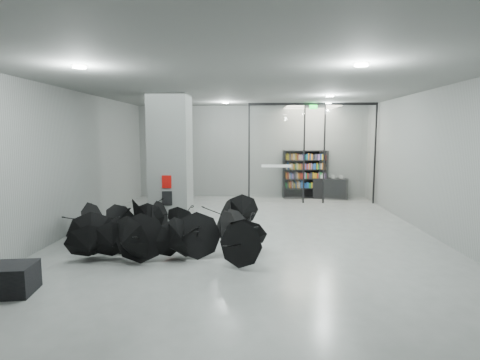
{
  "coord_description": "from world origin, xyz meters",
  "views": [
    {
      "loc": [
        0.17,
        -9.95,
        2.77
      ],
      "look_at": [
        -0.3,
        1.5,
        1.4
      ],
      "focal_mm": 28.76,
      "sensor_mm": 36.0,
      "label": 1
    }
  ],
  "objects_px": {
    "column": "(171,159)",
    "shop_counter": "(331,188)",
    "bookshelf": "(305,174)",
    "umbrella_cluster": "(163,235)"
  },
  "relations": [
    {
      "from": "column",
      "to": "shop_counter",
      "type": "height_order",
      "value": "column"
    },
    {
      "from": "bookshelf",
      "to": "umbrella_cluster",
      "type": "xyz_separation_m",
      "value": [
        -4.42,
        -7.57,
        -0.73
      ]
    },
    {
      "from": "shop_counter",
      "to": "umbrella_cluster",
      "type": "xyz_separation_m",
      "value": [
        -5.52,
        -7.45,
        -0.13
      ]
    },
    {
      "from": "column",
      "to": "shop_counter",
      "type": "distance_m",
      "value": 7.67
    },
    {
      "from": "bookshelf",
      "to": "umbrella_cluster",
      "type": "relative_size",
      "value": 0.39
    },
    {
      "from": "column",
      "to": "bookshelf",
      "type": "bearing_deg",
      "value": 44.58
    },
    {
      "from": "column",
      "to": "bookshelf",
      "type": "xyz_separation_m",
      "value": [
        4.82,
        4.75,
        -0.96
      ]
    },
    {
      "from": "column",
      "to": "umbrella_cluster",
      "type": "distance_m",
      "value": 3.31
    },
    {
      "from": "column",
      "to": "bookshelf",
      "type": "distance_m",
      "value": 6.83
    },
    {
      "from": "shop_counter",
      "to": "bookshelf",
      "type": "bearing_deg",
      "value": -171.15
    }
  ]
}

